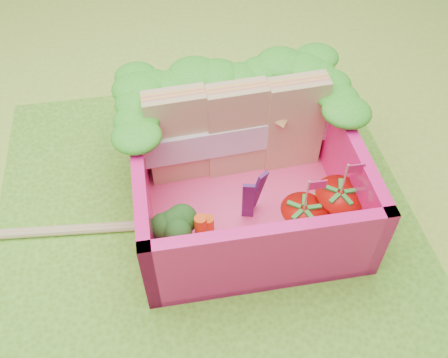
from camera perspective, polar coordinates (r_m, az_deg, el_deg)
name	(u,v)px	position (r m, az deg, el deg)	size (l,w,h in m)	color
ground	(206,218)	(3.18, -2.06, -4.45)	(14.00, 14.00, 0.00)	#9CC738
placemat	(206,216)	(3.17, -2.07, -4.29)	(2.60, 2.60, 0.03)	#5E9F23
bento_floor	(243,200)	(3.20, 2.23, -2.38)	(1.30, 1.30, 0.05)	#FF417F
bento_box	(245,174)	(3.01, 2.37, 0.62)	(1.30, 1.30, 0.55)	#FB1576
lettuce_ruffle	(231,80)	(3.14, 0.79, 11.21)	(1.43, 0.83, 0.11)	#1F931A
sandwich_stack	(237,130)	(3.14, 1.50, 5.59)	(1.20, 0.24, 0.66)	tan
broccoli	(175,225)	(2.82, -5.64, -5.24)	(0.32, 0.32, 0.27)	#669849
carrot_sticks	(204,232)	(2.86, -2.24, -6.10)	(0.11, 0.09, 0.28)	#EE5614
purple_wedges	(253,196)	(2.94, 3.30, -2.00)	(0.14, 0.11, 0.38)	#491854
strawberry_left	(301,223)	(2.92, 8.82, -4.98)	(0.26, 0.26, 0.50)	red
strawberry_right	(336,209)	(3.01, 12.73, -3.31)	(0.29, 0.29, 0.53)	red
snap_peas	(314,218)	(3.10, 10.20, -4.38)	(0.64, 0.55, 0.05)	#69AF37
chopsticks	(61,230)	(3.21, -18.14, -5.61)	(2.10, 0.25, 0.05)	tan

